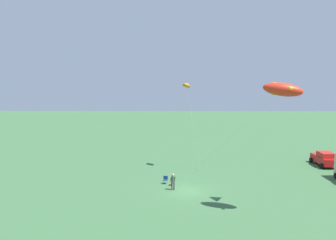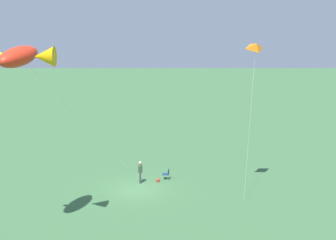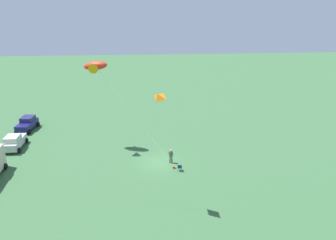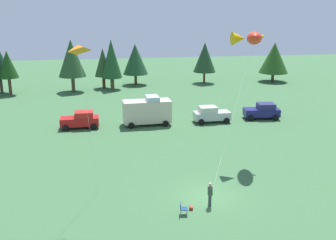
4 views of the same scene
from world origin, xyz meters
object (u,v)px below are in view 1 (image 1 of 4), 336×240
Objects in this scene: backpack_on_grass at (171,185)px; car_red_sedan at (324,159)px; kite_large_fish at (281,89)px; folding_chair at (165,179)px; person_kite_flyer at (173,180)px; kite_delta_orange at (188,85)px.

car_red_sedan is (-8.16, 20.07, 0.84)m from backpack_on_grass.
folding_chair is at bearing -128.57° from kite_large_fish.
person_kite_flyer is 12.74m from kite_delta_orange.
car_red_sedan reaches higher than folding_chair.
kite_large_fish reaches higher than car_red_sedan.
person_kite_flyer reaches higher than backpack_on_grass.
kite_delta_orange is (-13.83, -6.93, 0.05)m from kite_large_fish.
car_red_sedan reaches higher than person_kite_flyer.
person_kite_flyer is 0.15× the size of kite_large_fish.
backpack_on_grass is 21.68m from car_red_sedan.
car_red_sedan is at bearing 119.01° from folding_chair.
backpack_on_grass is (-1.36, -0.24, -0.91)m from person_kite_flyer.
kite_large_fish is (5.59, 8.78, 9.49)m from person_kite_flyer.
folding_chair is (-2.06, -0.81, -0.53)m from person_kite_flyer.
kite_delta_orange reaches higher than car_red_sedan.
person_kite_flyer is 2.27m from folding_chair.
kite_delta_orange is at bearing 163.14° from backpack_on_grass.
car_red_sedan is at bearing 143.83° from kite_large_fish.
backpack_on_grass is at bearing -16.86° from kite_delta_orange.
folding_chair is 12.12m from kite_delta_orange.
person_kite_flyer is at bearing -65.25° from car_red_sedan.
folding_chair is at bearing -71.01° from car_red_sedan.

